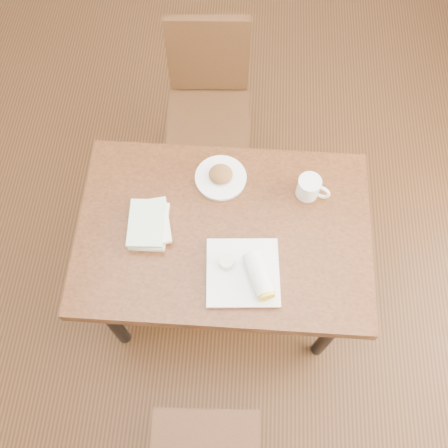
# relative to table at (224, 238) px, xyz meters

# --- Properties ---
(ground) EXTENTS (4.00, 5.00, 0.01)m
(ground) POSITION_rel_table_xyz_m (0.00, 0.00, -0.67)
(ground) COLOR #472814
(ground) RESTS_ON ground
(room_walls) EXTENTS (4.02, 5.02, 2.80)m
(room_walls) POSITION_rel_table_xyz_m (0.00, 0.00, 0.97)
(room_walls) COLOR beige
(room_walls) RESTS_ON ground
(table) EXTENTS (1.19, 0.79, 0.75)m
(table) POSITION_rel_table_xyz_m (0.00, 0.00, 0.00)
(table) COLOR #5E2E16
(table) RESTS_ON ground
(chair_far) EXTENTS (0.44, 0.44, 0.95)m
(chair_far) POSITION_rel_table_xyz_m (-0.13, 0.84, -0.12)
(chair_far) COLOR #452913
(chair_far) RESTS_ON ground
(plate_scone) EXTENTS (0.22, 0.22, 0.07)m
(plate_scone) POSITION_rel_table_xyz_m (-0.03, 0.23, 0.11)
(plate_scone) COLOR white
(plate_scone) RESTS_ON table
(coffee_mug) EXTENTS (0.14, 0.10, 0.10)m
(coffee_mug) POSITION_rel_table_xyz_m (0.34, 0.19, 0.14)
(coffee_mug) COLOR white
(coffee_mug) RESTS_ON table
(plate_burrito) EXTENTS (0.30, 0.30, 0.09)m
(plate_burrito) POSITION_rel_table_xyz_m (0.10, -0.19, 0.11)
(plate_burrito) COLOR white
(plate_burrito) RESTS_ON table
(book_stack) EXTENTS (0.18, 0.23, 0.06)m
(book_stack) POSITION_rel_table_xyz_m (-0.30, -0.01, 0.11)
(book_stack) COLOR white
(book_stack) RESTS_ON table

